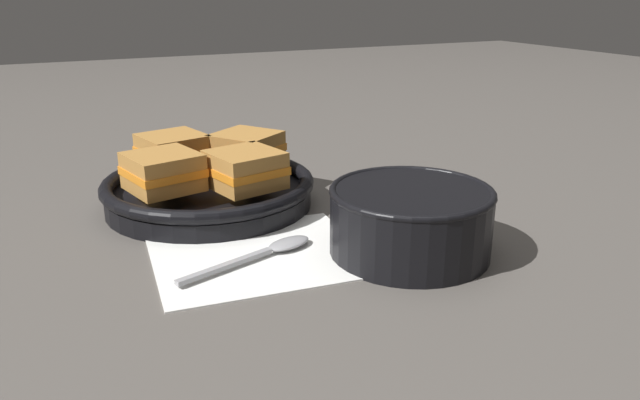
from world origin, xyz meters
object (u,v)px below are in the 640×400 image
at_px(sandwich_near_right, 173,151).
at_px(spoon, 272,249).
at_px(skillet, 209,190).
at_px(sandwich_near_left, 246,149).
at_px(sandwich_far_right, 245,169).
at_px(sandwich_far_left, 163,172).
at_px(soup_bowl, 411,217).

bearing_deg(sandwich_near_right, spoon, -79.76).
relative_size(skillet, sandwich_near_left, 3.47).
bearing_deg(skillet, spoon, -85.18).
relative_size(sandwich_near_left, sandwich_far_right, 1.16).
bearing_deg(sandwich_far_right, spoon, -96.48).
bearing_deg(sandwich_far_left, sandwich_near_left, 24.84).
distance_m(spoon, skillet, 0.19).
height_order(sandwich_far_left, sandwich_far_right, same).
bearing_deg(sandwich_near_right, sandwich_far_left, -110.16).
bearing_deg(sandwich_near_right, skillet, -64.60).
distance_m(soup_bowl, sandwich_far_right, 0.22).
bearing_deg(skillet, sandwich_near_right, 115.40).
distance_m(skillet, sandwich_far_right, 0.09).
distance_m(sandwich_far_left, sandwich_far_right, 0.10).
distance_m(soup_bowl, skillet, 0.30).
bearing_deg(sandwich_far_left, spoon, -63.10).
relative_size(skillet, sandwich_near_right, 4.01).
height_order(spoon, skillet, skillet).
bearing_deg(sandwich_near_left, sandwich_near_right, 159.84).
distance_m(skillet, sandwich_near_right, 0.08).
bearing_deg(skillet, soup_bowl, -58.00).
bearing_deg(sandwich_far_left, sandwich_far_right, -20.16).
height_order(sandwich_near_right, sandwich_far_right, same).
bearing_deg(sandwich_near_right, sandwich_far_right, -65.16).
xyz_separation_m(skillet, sandwich_near_left, (0.07, 0.03, 0.04)).
bearing_deg(skillet, sandwich_far_right, -65.69).
bearing_deg(spoon, sandwich_far_right, 65.66).
distance_m(sandwich_near_left, sandwich_far_right, 0.10).
xyz_separation_m(spoon, skillet, (-0.02, 0.19, 0.01)).
bearing_deg(sandwich_far_right, sandwich_far_left, 159.84).
relative_size(soup_bowl, skillet, 0.45).
distance_m(spoon, sandwich_far_left, 0.19).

